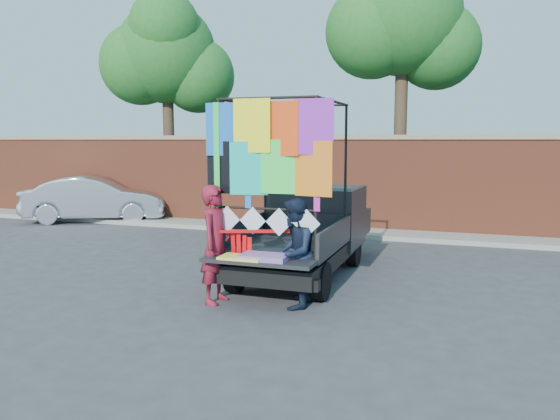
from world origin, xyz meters
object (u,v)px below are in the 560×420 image
(man, at_px, (294,253))
(pickup_truck, at_px, (311,229))
(sedan, at_px, (96,199))
(woman, at_px, (216,244))

(man, bearing_deg, pickup_truck, -174.64)
(pickup_truck, bearing_deg, man, -79.68)
(pickup_truck, distance_m, sedan, 8.79)
(sedan, height_order, man, man)
(woman, distance_m, man, 1.22)
(pickup_truck, xyz_separation_m, woman, (-0.77, -2.56, 0.12))
(sedan, distance_m, man, 10.42)
(pickup_truck, relative_size, woman, 2.72)
(sedan, bearing_deg, woman, -156.67)
(woman, relative_size, man, 1.10)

